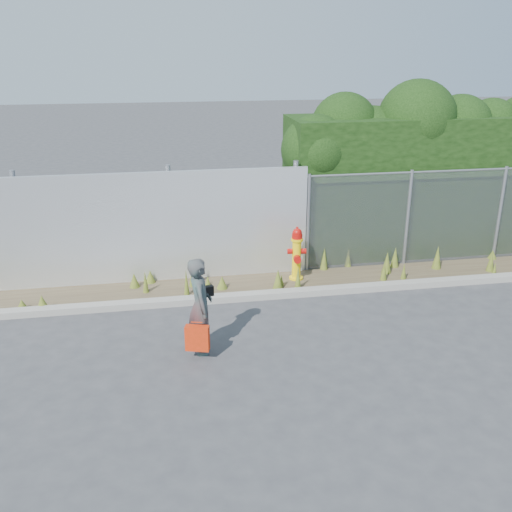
{
  "coord_description": "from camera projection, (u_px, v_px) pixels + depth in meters",
  "views": [
    {
      "loc": [
        -1.89,
        -7.71,
        4.46
      ],
      "look_at": [
        -0.3,
        1.4,
        1.0
      ],
      "focal_mm": 40.0,
      "sensor_mm": 36.0,
      "label": 1
    }
  ],
  "objects": [
    {
      "name": "ground",
      "position": [
        290.0,
        345.0,
        8.98
      ],
      "size": [
        80.0,
        80.0,
        0.0
      ],
      "primitive_type": "plane",
      "color": "#39393B",
      "rests_on": "ground"
    },
    {
      "name": "curb",
      "position": [
        268.0,
        295.0,
        10.62
      ],
      "size": [
        16.0,
        0.22,
        0.12
      ],
      "primitive_type": "cube",
      "color": "gray",
      "rests_on": "ground"
    },
    {
      "name": "weed_strip",
      "position": [
        275.0,
        277.0,
        11.24
      ],
      "size": [
        16.0,
        1.33,
        0.54
      ],
      "color": "#4A3D2A",
      "rests_on": "ground"
    },
    {
      "name": "corrugated_fence",
      "position": [
        89.0,
        231.0,
        10.84
      ],
      "size": [
        8.5,
        0.21,
        2.3
      ],
      "color": "silver",
      "rests_on": "ground"
    },
    {
      "name": "chainlink_fence",
      "position": [
        454.0,
        216.0,
        12.07
      ],
      "size": [
        6.5,
        0.07,
        2.05
      ],
      "color": "gray",
      "rests_on": "ground"
    },
    {
      "name": "hedge",
      "position": [
        442.0,
        160.0,
        12.7
      ],
      "size": [
        7.53,
        1.99,
        3.77
      ],
      "color": "black",
      "rests_on": "ground"
    },
    {
      "name": "fire_hydrant",
      "position": [
        297.0,
        255.0,
        11.26
      ],
      "size": [
        0.37,
        0.33,
        1.11
      ],
      "rotation": [
        0.0,
        0.0,
        -0.13
      ],
      "color": "yellow",
      "rests_on": "ground"
    },
    {
      "name": "woman",
      "position": [
        200.0,
        306.0,
        8.55
      ],
      "size": [
        0.38,
        0.56,
        1.52
      ],
      "primitive_type": "imported",
      "rotation": [
        0.0,
        0.0,
        1.59
      ],
      "color": "#0F645F",
      "rests_on": "ground"
    },
    {
      "name": "red_tote_bag",
      "position": [
        197.0,
        338.0,
        8.42
      ],
      "size": [
        0.35,
        0.13,
        0.46
      ],
      "rotation": [
        0.0,
        0.0,
        -0.28
      ],
      "color": "#B52A0A"
    },
    {
      "name": "black_shoulder_bag",
      "position": [
        206.0,
        291.0,
        8.64
      ],
      "size": [
        0.21,
        0.09,
        0.16
      ],
      "rotation": [
        0.0,
        0.0,
        0.28
      ],
      "color": "black"
    }
  ]
}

